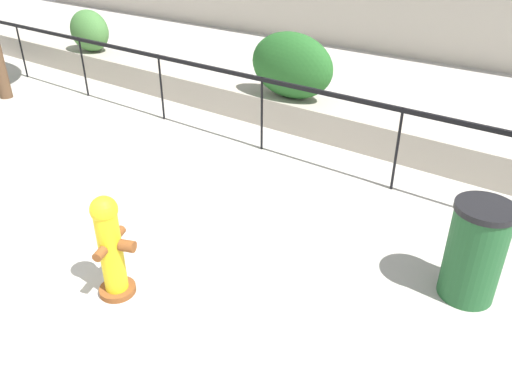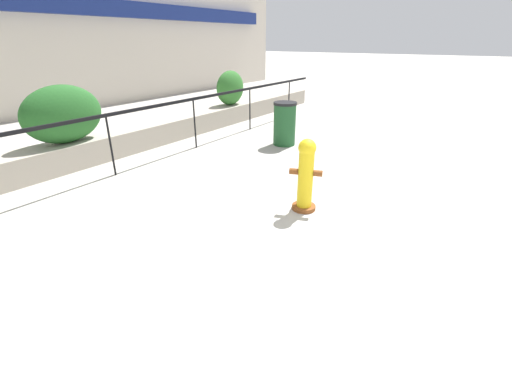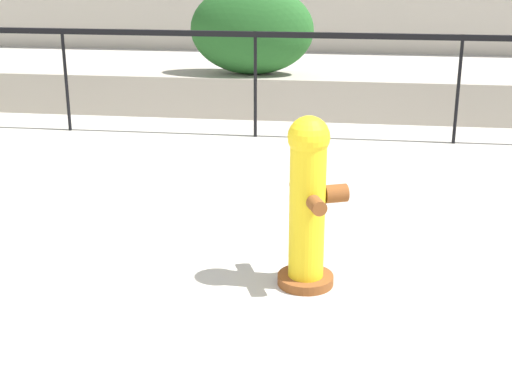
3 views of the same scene
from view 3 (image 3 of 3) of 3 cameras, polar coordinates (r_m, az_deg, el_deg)
name	(u,v)px [view 3 (image 3 of 3)]	position (r m, az deg, el deg)	size (l,w,h in m)	color
planter_wall_low	(267,95)	(8.92, 0.88, 7.09)	(18.00, 0.70, 0.50)	#ADA393
fence_railing_segment	(255,44)	(7.72, -0.06, 11.06)	(15.00, 0.05, 1.15)	black
hedge_bush_1	(252,30)	(8.82, -0.35, 12.17)	(1.51, 0.70, 1.08)	#235B23
fire_hydrant	(308,201)	(4.32, 4.18, -1.46)	(0.48, 0.47, 1.08)	brown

